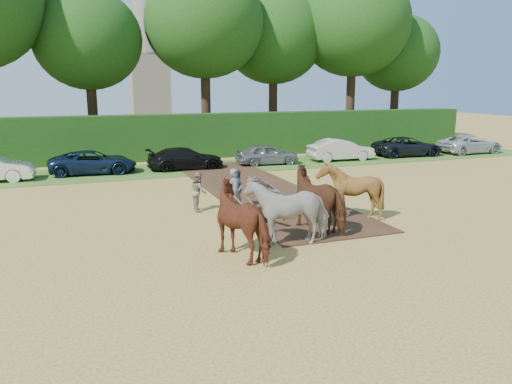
% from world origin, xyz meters
% --- Properties ---
extents(ground, '(120.00, 120.00, 0.00)m').
position_xyz_m(ground, '(0.00, 0.00, 0.00)').
color(ground, gold).
rests_on(ground, ground).
extents(earth_strip, '(4.50, 17.00, 0.05)m').
position_xyz_m(earth_strip, '(1.50, 7.00, 0.03)').
color(earth_strip, '#472D1C').
rests_on(earth_strip, ground).
extents(grass_verge, '(50.00, 5.00, 0.03)m').
position_xyz_m(grass_verge, '(0.00, 14.00, 0.01)').
color(grass_verge, '#38601E').
rests_on(grass_verge, ground).
extents(hedgerow, '(46.00, 1.60, 3.00)m').
position_xyz_m(hedgerow, '(0.00, 18.50, 1.50)').
color(hedgerow, '#14380F').
rests_on(hedgerow, ground).
extents(spectator_near, '(0.64, 0.79, 1.56)m').
position_xyz_m(spectator_near, '(-2.03, 3.99, 0.78)').
color(spectator_near, tan).
rests_on(spectator_near, ground).
extents(spectator_far, '(0.50, 0.97, 1.58)m').
position_xyz_m(spectator_far, '(-0.44, 3.85, 0.79)').
color(spectator_far, '#23272F').
rests_on(spectator_far, ground).
extents(plough_team, '(7.24, 6.27, 2.19)m').
position_xyz_m(plough_team, '(0.42, -0.42, 1.08)').
color(plough_team, brown).
rests_on(plough_team, ground).
extents(parked_cars, '(41.27, 3.10, 1.46)m').
position_xyz_m(parked_cars, '(3.39, 13.88, 0.69)').
color(parked_cars, '#A6A8AD').
rests_on(parked_cars, ground).
extents(treeline, '(48.70, 10.60, 14.21)m').
position_xyz_m(treeline, '(-1.69, 21.69, 8.97)').
color(treeline, '#382616').
rests_on(treeline, ground).
extents(church, '(5.20, 5.20, 27.00)m').
position_xyz_m(church, '(4.00, 55.00, 13.73)').
color(church, slate).
rests_on(church, ground).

